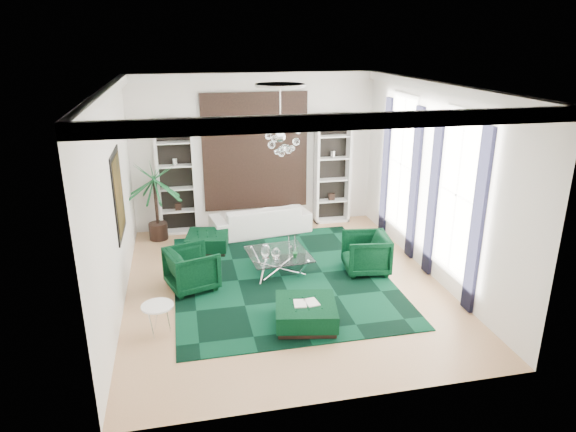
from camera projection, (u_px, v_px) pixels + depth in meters
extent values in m
cube|color=tan|center=(284.00, 284.00, 10.07)|extent=(6.00, 7.00, 0.02)
cube|color=white|center=(283.00, 84.00, 8.80)|extent=(6.00, 7.00, 0.02)
cube|color=white|center=(255.00, 151.00, 12.67)|extent=(6.00, 0.02, 3.80)
cube|color=white|center=(343.00, 272.00, 6.20)|extent=(6.00, 0.02, 3.80)
cube|color=white|center=(113.00, 202.00, 8.84)|extent=(0.02, 7.00, 3.80)
cube|color=white|center=(434.00, 182.00, 10.03)|extent=(0.02, 7.00, 3.80)
cylinder|color=white|center=(280.00, 85.00, 9.09)|extent=(0.90, 0.90, 0.05)
cube|color=black|center=(255.00, 152.00, 12.63)|extent=(2.50, 0.06, 2.80)
cube|color=black|center=(119.00, 194.00, 9.41)|extent=(0.04, 1.30, 1.60)
cube|color=white|center=(457.00, 195.00, 9.20)|extent=(0.03, 1.10, 2.90)
cube|color=black|center=(477.00, 223.00, 8.56)|extent=(0.07, 0.30, 3.25)
cube|color=black|center=(433.00, 196.00, 9.99)|extent=(0.07, 0.30, 3.25)
cube|color=white|center=(401.00, 164.00, 11.41)|extent=(0.03, 1.10, 2.90)
cube|color=black|center=(414.00, 184.00, 10.77)|extent=(0.07, 0.30, 3.25)
cube|color=black|center=(386.00, 167.00, 12.21)|extent=(0.07, 0.30, 3.25)
cube|color=black|center=(281.00, 277.00, 10.34)|extent=(4.20, 5.00, 0.02)
imported|color=silver|center=(260.00, 219.00, 12.58)|extent=(2.51, 1.29, 0.70)
imported|color=black|center=(192.00, 269.00, 9.77)|extent=(1.12, 1.10, 0.81)
imported|color=black|center=(366.00, 253.00, 10.46)|extent=(1.00, 0.98, 0.81)
cube|color=black|center=(208.00, 242.00, 11.57)|extent=(1.05, 1.05, 0.40)
cube|color=black|center=(306.00, 314.00, 8.58)|extent=(1.17, 1.17, 0.40)
cube|color=white|center=(306.00, 303.00, 8.51)|extent=(0.42, 0.28, 0.03)
cylinder|color=white|center=(159.00, 320.00, 8.32)|extent=(0.66, 0.66, 0.50)
imported|color=#18612F|center=(296.00, 252.00, 10.22)|extent=(0.16, 0.15, 0.24)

